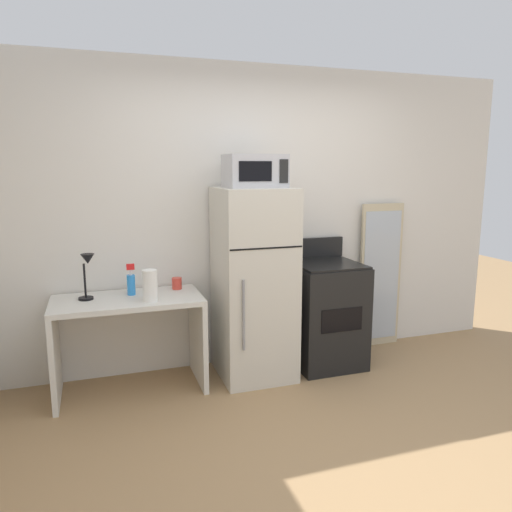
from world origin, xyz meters
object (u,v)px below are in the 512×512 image
(oven_range, at_px, (325,313))
(refrigerator, at_px, (254,284))
(desk, at_px, (129,327))
(spray_bottle, at_px, (131,283))
(leaning_mirror, at_px, (380,276))
(microwave, at_px, (255,171))
(desk_lamp, at_px, (87,269))
(coffee_mug, at_px, (177,283))
(paper_towel_roll, at_px, (150,286))

(oven_range, bearing_deg, refrigerator, -178.68)
(desk, distance_m, spray_bottle, 0.34)
(refrigerator, bearing_deg, leaning_mirror, 11.03)
(desk, height_order, spray_bottle, spray_bottle)
(spray_bottle, height_order, microwave, microwave)
(refrigerator, bearing_deg, spray_bottle, 173.44)
(leaning_mirror, bearing_deg, desk, -174.16)
(desk_lamp, height_order, coffee_mug, desk_lamp)
(desk_lamp, bearing_deg, oven_range, -1.46)
(microwave, distance_m, oven_range, 1.41)
(refrigerator, xyz_separation_m, oven_range, (0.67, 0.02, -0.32))
(coffee_mug, bearing_deg, paper_towel_roll, -128.93)
(refrigerator, xyz_separation_m, microwave, (0.00, -0.02, 0.92))
(desk_lamp, bearing_deg, leaning_mirror, 4.37)
(desk, bearing_deg, oven_range, -0.31)
(leaning_mirror, bearing_deg, paper_towel_roll, -169.95)
(refrigerator, bearing_deg, coffee_mug, 163.39)
(desk_lamp, distance_m, microwave, 1.48)
(refrigerator, distance_m, oven_range, 0.75)
(desk_lamp, relative_size, leaning_mirror, 0.25)
(spray_bottle, xyz_separation_m, oven_range, (1.65, -0.10, -0.38))
(desk, distance_m, oven_range, 1.69)
(desk_lamp, relative_size, paper_towel_roll, 1.47)
(desk, bearing_deg, microwave, -2.58)
(desk, bearing_deg, paper_towel_roll, -43.49)
(spray_bottle, height_order, coffee_mug, spray_bottle)
(coffee_mug, height_order, leaning_mirror, leaning_mirror)
(paper_towel_roll, relative_size, coffee_mug, 2.53)
(desk, xyz_separation_m, desk_lamp, (-0.28, 0.04, 0.47))
(spray_bottle, xyz_separation_m, leaning_mirror, (2.37, 0.16, -0.15))
(paper_towel_roll, xyz_separation_m, spray_bottle, (-0.12, 0.24, -0.02))
(paper_towel_roll, distance_m, coffee_mug, 0.40)
(paper_towel_roll, distance_m, oven_range, 1.59)
(paper_towel_roll, height_order, oven_range, oven_range)
(paper_towel_roll, xyz_separation_m, oven_range, (1.53, 0.14, -0.40))
(coffee_mug, bearing_deg, oven_range, -7.39)
(microwave, xyz_separation_m, leaning_mirror, (1.39, 0.29, -1.01))
(coffee_mug, relative_size, refrigerator, 0.06)
(desk, xyz_separation_m, paper_towel_roll, (0.16, -0.15, 0.35))
(oven_range, bearing_deg, coffee_mug, 172.61)
(leaning_mirror, bearing_deg, microwave, -168.13)
(microwave, distance_m, leaning_mirror, 1.74)
(coffee_mug, relative_size, oven_range, 0.09)
(spray_bottle, height_order, oven_range, oven_range)
(desk, bearing_deg, spray_bottle, 65.92)
(desk, bearing_deg, leaning_mirror, 5.84)
(coffee_mug, height_order, oven_range, oven_range)
(paper_towel_roll, relative_size, spray_bottle, 0.96)
(paper_towel_roll, xyz_separation_m, refrigerator, (0.86, 0.13, -0.08))
(spray_bottle, xyz_separation_m, refrigerator, (0.98, -0.11, -0.06))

